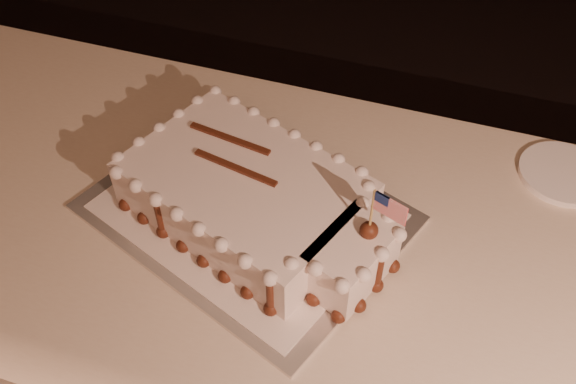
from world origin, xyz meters
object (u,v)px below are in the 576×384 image
(banquet_table, at_px, (359,359))
(sheet_cake, at_px, (257,200))
(cake_board, at_px, (247,213))
(side_plate, at_px, (563,173))

(banquet_table, distance_m, sheet_cake, 0.49)
(cake_board, distance_m, sheet_cake, 0.06)
(side_plate, bearing_deg, banquet_table, -134.86)
(banquet_table, bearing_deg, sheet_cake, 178.06)
(banquet_table, distance_m, side_plate, 0.57)
(cake_board, bearing_deg, side_plate, 48.26)
(sheet_cake, height_order, side_plate, sheet_cake)
(banquet_table, height_order, side_plate, side_plate)
(sheet_cake, bearing_deg, cake_board, 159.30)
(cake_board, relative_size, sheet_cake, 1.01)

